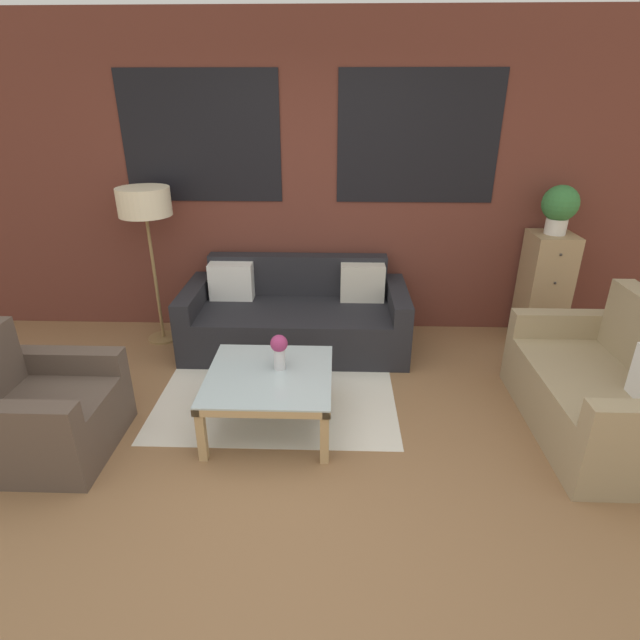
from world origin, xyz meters
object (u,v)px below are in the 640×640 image
Objects in this scene: armchair_corner at (41,413)px; coffee_table at (269,382)px; potted_plant at (560,206)px; flower_vase at (279,349)px; settee_vintage at (605,392)px; couch_dark at (296,318)px; floor_lamp at (145,208)px; drawer_cabinet at (544,288)px.

coffee_table is (1.44, 0.31, 0.07)m from armchair_corner.
armchair_corner is at bearing -155.14° from potted_plant.
flower_vase is (-2.30, -1.37, -0.70)m from potted_plant.
flower_vase is (0.07, 0.07, 0.22)m from coffee_table.
flower_vase is at bearing -149.16° from potted_plant.
potted_plant reaches higher than settee_vintage.
couch_dark is 1.62m from floor_lamp.
settee_vintage is 1.46m from drawer_cabinet.
armchair_corner is at bearing -175.11° from settee_vintage.
settee_vintage is at bearing 4.89° from armchair_corner.
potted_plant is (2.28, 0.21, 0.99)m from couch_dark.
potted_plant is (0.09, 1.44, 0.96)m from settee_vintage.
potted_plant is (-0.00, 0.00, 0.75)m from drawer_cabinet.
drawer_cabinet is (0.09, 1.44, 0.20)m from settee_vintage.
floor_lamp is (-1.29, 0.09, 0.98)m from couch_dark.
potted_plant is at bearing 30.84° from flower_vase.
armchair_corner is (-3.71, -0.32, -0.03)m from settee_vintage.
drawer_cabinet is at bearing 31.46° from coffee_table.
potted_plant reaches higher than coffee_table.
couch_dark is at bearing 89.02° from flower_vase.
floor_lamp is at bearing 135.41° from flower_vase.
floor_lamp is at bearing 176.03° from couch_dark.
armchair_corner is 4.31m from potted_plant.
coffee_table is 0.60× the size of floor_lamp.
drawer_cabinet is 4.03× the size of flower_vase.
floor_lamp reaches higher than drawer_cabinet.
coffee_table is 2.01m from floor_lamp.
potted_plant is at bearing 24.86° from armchair_corner.
settee_vintage is 1.66× the size of coffee_table.
potted_plant is (3.57, 0.12, 0.01)m from floor_lamp.
coffee_table is at bearing -148.54° from potted_plant.
coffee_table is at bearing 12.35° from armchair_corner.
couch_dark is at bearing 150.57° from settee_vintage.
floor_lamp is 5.60× the size of flower_vase.
flower_vase is at bearing 14.52° from armchair_corner.
floor_lamp reaches higher than settee_vintage.
settee_vintage is 2.23m from flower_vase.
drawer_cabinet reaches higher than flower_vase.
coffee_table is 2.78m from drawer_cabinet.
couch_dark is at bearing 45.54° from armchair_corner.
armchair_corner is (-1.52, -1.55, -0.00)m from couch_dark.
drawer_cabinet is at bearing 1.92° from floor_lamp.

